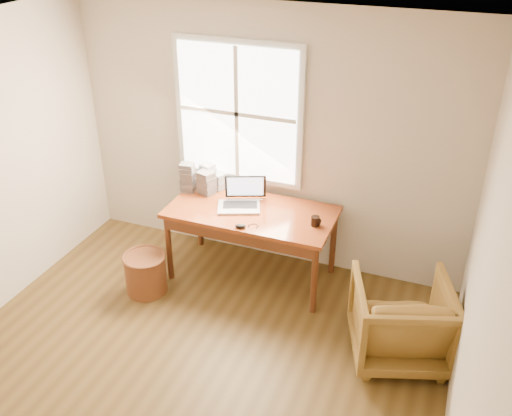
{
  "coord_description": "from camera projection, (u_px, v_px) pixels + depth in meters",
  "views": [
    {
      "loc": [
        1.76,
        -2.62,
        3.4
      ],
      "look_at": [
        0.1,
        1.65,
        0.87
      ],
      "focal_mm": 40.0,
      "sensor_mm": 36.0,
      "label": 1
    }
  ],
  "objects": [
    {
      "name": "cd_stack_a",
      "position": [
        208.0,
        176.0,
        5.81
      ],
      "size": [
        0.17,
        0.16,
        0.26
      ],
      "primitive_type": "cube",
      "rotation": [
        0.0,
        0.0,
        -0.4
      ],
      "color": "silver",
      "rests_on": "desk"
    },
    {
      "name": "mouse",
      "position": [
        240.0,
        226.0,
        5.15
      ],
      "size": [
        0.11,
        0.08,
        0.03
      ],
      "primitive_type": "ellipsoid",
      "rotation": [
        0.0,
        0.0,
        0.25
      ],
      "color": "black",
      "rests_on": "desk"
    },
    {
      "name": "desk",
      "position": [
        251.0,
        212.0,
        5.45
      ],
      "size": [
        1.6,
        0.8,
        0.04
      ],
      "primitive_type": "cube",
      "color": "brown",
      "rests_on": "room_shell"
    },
    {
      "name": "wicker_stool",
      "position": [
        146.0,
        274.0,
        5.48
      ],
      "size": [
        0.45,
        0.45,
        0.39
      ],
      "primitive_type": "cylinder",
      "rotation": [
        0.0,
        0.0,
        -0.15
      ],
      "color": "brown",
      "rests_on": "room_shell"
    },
    {
      "name": "armchair",
      "position": [
        401.0,
        320.0,
        4.64
      ],
      "size": [
        0.97,
        0.99,
        0.71
      ],
      "primitive_type": "imported",
      "rotation": [
        0.0,
        0.0,
        3.47
      ],
      "color": "brown",
      "rests_on": "room_shell"
    },
    {
      "name": "coffee_mug",
      "position": [
        315.0,
        221.0,
        5.18
      ],
      "size": [
        0.09,
        0.09,
        0.09
      ],
      "primitive_type": "cylinder",
      "rotation": [
        0.0,
        0.0,
        -0.18
      ],
      "color": "black",
      "rests_on": "desk"
    },
    {
      "name": "room_shell",
      "position": [
        159.0,
        246.0,
        3.84
      ],
      "size": [
        4.04,
        4.54,
        2.64
      ],
      "color": "brown",
      "rests_on": "ground"
    },
    {
      "name": "cd_stack_d",
      "position": [
        219.0,
        180.0,
        5.82
      ],
      "size": [
        0.18,
        0.17,
        0.17
      ],
      "primitive_type": "cube",
      "rotation": [
        0.0,
        0.0,
        -0.42
      ],
      "color": "silver",
      "rests_on": "desk"
    },
    {
      "name": "cd_stack_c",
      "position": [
        188.0,
        177.0,
        5.73
      ],
      "size": [
        0.15,
        0.14,
        0.3
      ],
      "primitive_type": "cube",
      "rotation": [
        0.0,
        0.0,
        0.15
      ],
      "color": "#90919C",
      "rests_on": "desk"
    },
    {
      "name": "cd_stack_b",
      "position": [
        206.0,
        183.0,
        5.7
      ],
      "size": [
        0.19,
        0.18,
        0.24
      ],
      "primitive_type": "cube",
      "rotation": [
        0.0,
        0.0,
        -0.35
      ],
      "color": "#292A2E",
      "rests_on": "desk"
    },
    {
      "name": "laptop",
      "position": [
        239.0,
        193.0,
        5.4
      ],
      "size": [
        0.58,
        0.6,
        0.33
      ],
      "primitive_type": null,
      "rotation": [
        0.0,
        0.0,
        0.38
      ],
      "color": "#ACB0B3",
      "rests_on": "desk"
    }
  ]
}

